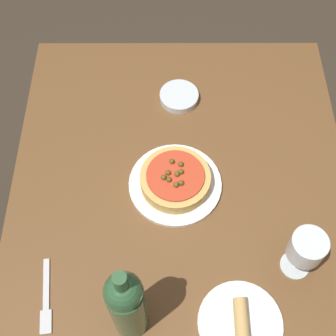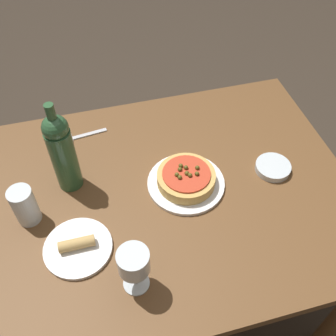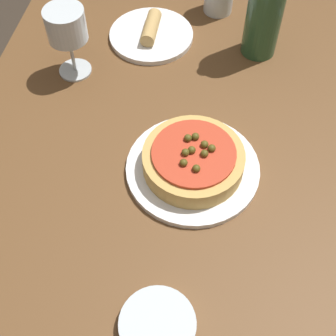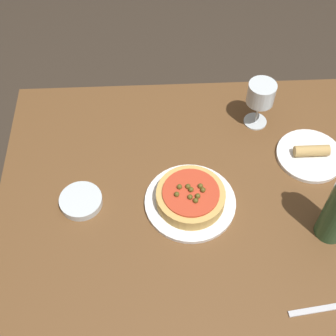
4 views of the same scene
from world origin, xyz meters
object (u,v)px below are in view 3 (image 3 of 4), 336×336
at_px(dinner_plate, 193,168).
at_px(wine_glass, 66,28).
at_px(dining_table, 186,182).
at_px(pizza, 193,160).
at_px(side_bowl, 158,325).
at_px(side_plate, 151,34).

height_order(dinner_plate, wine_glass, wine_glass).
relative_size(dining_table, dinner_plate, 4.59).
distance_m(pizza, wine_glass, 0.37).
relative_size(dining_table, pizza, 6.14).
distance_m(dinner_plate, wine_glass, 0.38).
height_order(dining_table, side_bowl, side_bowl).
xyz_separation_m(pizza, side_plate, (-0.36, -0.14, -0.02)).
bearing_deg(pizza, side_bowl, -2.64).
relative_size(wine_glass, side_plate, 0.80).
distance_m(dining_table, wine_glass, 0.39).
xyz_separation_m(pizza, side_bowl, (0.29, -0.01, -0.02)).
xyz_separation_m(dinner_plate, wine_glass, (-0.22, -0.28, 0.11)).
distance_m(dinner_plate, side_plate, 0.38).
height_order(dining_table, side_plate, side_plate).
bearing_deg(dinner_plate, side_plate, -158.22).
relative_size(pizza, wine_glass, 1.19).
bearing_deg(side_plate, pizza, 21.78).
xyz_separation_m(dinner_plate, pizza, (-0.00, 0.00, 0.03)).
xyz_separation_m(side_bowl, side_plate, (-0.65, -0.13, -0.00)).
xyz_separation_m(dining_table, side_plate, (-0.32, -0.13, 0.11)).
relative_size(dining_table, side_plate, 5.85).
height_order(dinner_plate, side_plate, side_plate).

